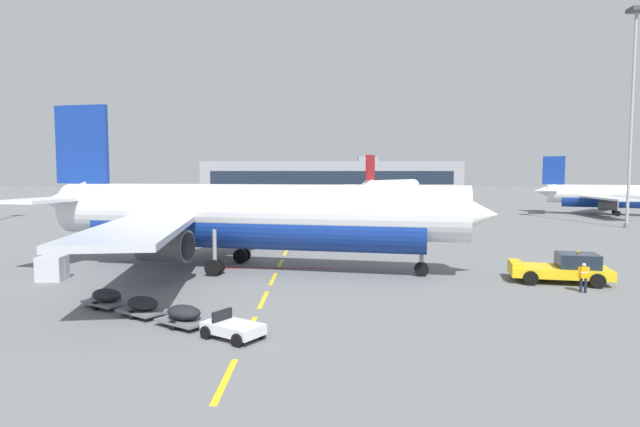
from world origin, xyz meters
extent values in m
plane|color=slate|center=(40.00, 40.00, 0.00)|extent=(400.00, 400.00, 0.00)
cube|color=yellow|center=(18.00, 1.07, 0.00)|extent=(0.24, 4.00, 0.01)
cube|color=yellow|center=(18.00, 6.93, 0.00)|extent=(0.24, 4.00, 0.01)
cube|color=yellow|center=(18.00, 12.45, 0.00)|extent=(0.24, 4.00, 0.01)
cube|color=yellow|center=(18.00, 18.15, 0.00)|extent=(0.24, 4.00, 0.01)
cube|color=yellow|center=(18.00, 23.84, 0.00)|extent=(0.24, 4.00, 0.01)
cube|color=yellow|center=(18.00, 29.79, 0.00)|extent=(0.24, 4.00, 0.01)
cube|color=yellow|center=(18.00, 35.65, 0.00)|extent=(0.24, 4.00, 0.01)
cube|color=yellow|center=(18.00, 41.58, 0.00)|extent=(0.24, 4.00, 0.01)
cube|color=yellow|center=(18.00, 48.10, 0.00)|extent=(0.24, 4.00, 0.01)
cube|color=yellow|center=(18.00, 53.71, 0.00)|extent=(0.24, 4.00, 0.01)
cube|color=yellow|center=(18.00, 60.97, 0.00)|extent=(0.24, 4.00, 0.01)
cube|color=yellow|center=(18.00, 66.72, 0.00)|extent=(0.24, 4.00, 0.01)
cube|color=yellow|center=(18.00, 74.15, 0.00)|extent=(0.24, 4.00, 0.01)
cube|color=yellow|center=(18.00, 79.69, 0.00)|extent=(0.24, 4.00, 0.01)
cube|color=yellow|center=(18.00, 85.67, 0.00)|extent=(0.24, 4.00, 0.01)
cube|color=#B21414|center=(18.00, 22.00, 0.00)|extent=(8.00, 0.40, 0.01)
cylinder|color=white|center=(16.36, 21.48, 4.30)|extent=(30.23, 9.95, 3.80)
cylinder|color=navy|center=(16.36, 21.48, 3.26)|extent=(24.69, 8.49, 3.50)
cone|color=white|center=(31.09, 18.36, 4.30)|extent=(4.20, 4.37, 3.72)
cone|color=white|center=(0.95, 24.74, 4.78)|extent=(4.78, 4.03, 3.23)
cube|color=#192333|center=(30.06, 18.58, 4.97)|extent=(2.16, 3.12, 0.60)
cube|color=navy|center=(2.67, 24.38, 9.20)|extent=(4.38, 1.26, 6.00)
cube|color=white|center=(2.64, 27.65, 5.06)|extent=(4.46, 6.92, 0.24)
cube|color=white|center=(1.32, 21.39, 5.06)|extent=(4.46, 6.92, 0.24)
cube|color=#B7BCC6|center=(14.23, 30.62, 3.83)|extent=(12.92, 17.02, 0.36)
cube|color=#B7BCC6|center=(10.72, 13.99, 3.83)|extent=(6.93, 17.47, 0.36)
cylinder|color=#4C4F54|center=(13.47, 27.71, 2.38)|extent=(3.57, 2.72, 2.10)
cylinder|color=black|center=(15.03, 27.38, 2.38)|extent=(0.49, 1.77, 1.79)
cylinder|color=#4C4F54|center=(11.19, 16.95, 2.38)|extent=(3.57, 2.72, 2.10)
cylinder|color=black|center=(12.75, 16.62, 2.38)|extent=(0.49, 1.77, 1.79)
cylinder|color=gray|center=(28.01, 19.02, 1.83)|extent=(0.28, 0.28, 2.67)
cylinder|color=black|center=(28.01, 19.02, 0.50)|extent=(1.03, 0.48, 0.99)
cylinder|color=gray|center=(14.95, 24.44, 1.86)|extent=(0.28, 0.28, 2.61)
cylinder|color=black|center=(15.02, 24.78, 0.55)|extent=(1.15, 0.57, 1.10)
cylinder|color=black|center=(14.87, 24.10, 0.55)|extent=(1.15, 0.57, 1.10)
cylinder|color=gray|center=(13.87, 19.35, 1.86)|extent=(0.28, 0.28, 2.61)
cylinder|color=black|center=(13.94, 19.69, 0.55)|extent=(1.15, 0.57, 1.10)
cylinder|color=black|center=(13.80, 19.01, 0.55)|extent=(1.15, 0.57, 1.10)
cube|color=yellow|center=(36.52, 17.22, 0.70)|extent=(6.47, 4.06, 0.60)
cube|color=#192333|center=(37.57, 16.98, 1.45)|extent=(2.81, 2.61, 0.90)
cube|color=yellow|center=(33.94, 17.80, 1.12)|extent=(1.24, 2.61, 0.24)
sphere|color=orange|center=(37.57, 16.98, 2.00)|extent=(0.16, 0.16, 0.16)
cylinder|color=black|center=(34.34, 16.28, 0.45)|extent=(0.97, 0.59, 0.90)
cylinder|color=black|center=(34.96, 19.01, 0.45)|extent=(0.97, 0.59, 0.90)
cylinder|color=black|center=(38.08, 15.43, 0.45)|extent=(0.97, 0.59, 0.90)
cylinder|color=black|center=(38.70, 18.16, 0.45)|extent=(0.97, 0.59, 0.90)
cylinder|color=white|center=(36.98, 102.32, 3.74)|extent=(15.87, 24.33, 3.30)
cylinder|color=maroon|center=(36.98, 102.32, 2.83)|extent=(13.22, 19.98, 3.04)
cone|color=white|center=(43.48, 113.66, 3.74)|extent=(4.32, 4.25, 3.24)
cone|color=white|center=(30.17, 90.44, 4.15)|extent=(4.25, 4.56, 2.81)
cube|color=#192333|center=(43.03, 112.87, 4.31)|extent=(2.84, 2.44, 0.52)
cube|color=maroon|center=(30.93, 91.76, 7.99)|extent=(2.17, 3.47, 5.21)
cube|color=white|center=(28.21, 92.62, 4.40)|extent=(6.21, 5.18, 0.21)
cube|color=white|center=(33.03, 89.85, 4.40)|extent=(6.21, 5.18, 0.21)
cube|color=#B7BCC6|center=(28.85, 102.99, 3.32)|extent=(12.82, 13.90, 0.31)
cube|color=#B7BCC6|center=(41.67, 95.65, 3.32)|extent=(15.29, 6.80, 0.31)
cylinder|color=#4C4F54|center=(31.05, 101.58, 2.06)|extent=(2.97, 3.32, 1.82)
cylinder|color=black|center=(31.74, 102.79, 2.06)|extent=(1.40, 0.86, 1.55)
cylinder|color=#4C4F54|center=(39.34, 96.83, 2.06)|extent=(2.97, 3.32, 1.82)
cylinder|color=black|center=(40.03, 98.04, 2.06)|extent=(1.40, 0.86, 1.55)
cylinder|color=gray|center=(42.12, 111.29, 1.59)|extent=(0.24, 0.24, 2.32)
cylinder|color=black|center=(42.12, 111.29, 0.43)|extent=(0.64, 0.87, 0.86)
cylinder|color=gray|center=(34.15, 101.93, 1.61)|extent=(0.24, 0.24, 2.27)
cylinder|color=black|center=(33.89, 102.08, 0.48)|extent=(0.74, 0.98, 0.96)
cylinder|color=black|center=(34.41, 101.78, 0.48)|extent=(0.74, 0.98, 0.96)
cylinder|color=gray|center=(38.07, 99.69, 1.61)|extent=(0.24, 0.24, 2.27)
cylinder|color=black|center=(37.81, 99.84, 0.48)|extent=(0.74, 0.98, 0.96)
cylinder|color=black|center=(38.33, 99.53, 0.48)|extent=(0.74, 0.98, 0.96)
cylinder|color=white|center=(71.09, 69.64, 3.45)|extent=(23.37, 12.44, 3.05)
cylinder|color=navy|center=(71.09, 69.64, 2.61)|extent=(19.15, 10.42, 2.81)
cone|color=white|center=(59.50, 74.69, 3.83)|extent=(4.13, 3.72, 2.59)
cube|color=navy|center=(60.79, 74.13, 7.38)|extent=(3.35, 1.68, 4.82)
cube|color=white|center=(61.30, 76.71, 4.06)|extent=(4.41, 5.73, 0.19)
cube|color=white|center=(59.25, 72.00, 4.06)|extent=(4.41, 5.73, 0.19)
cube|color=#B7BCC6|center=(70.89, 77.17, 3.07)|extent=(12.10, 12.63, 0.29)
cube|color=#B7BCC6|center=(65.44, 64.66, 3.07)|extent=(4.85, 13.89, 0.29)
cylinder|color=#4C4F54|center=(69.81, 75.01, 1.91)|extent=(3.03, 2.57, 1.69)
cylinder|color=black|center=(70.99, 74.50, 1.91)|extent=(0.66, 1.35, 1.43)
cylinder|color=#4C4F54|center=(66.29, 66.92, 1.91)|extent=(3.03, 2.57, 1.69)
cylinder|color=black|center=(67.47, 66.41, 1.91)|extent=(0.66, 1.35, 1.43)
cylinder|color=gray|center=(70.45, 72.20, 1.49)|extent=(0.22, 0.22, 2.09)
cylinder|color=black|center=(70.56, 72.45, 0.44)|extent=(0.92, 0.61, 0.88)
cylinder|color=black|center=(70.34, 71.94, 0.44)|extent=(0.92, 0.61, 0.88)
cylinder|color=gray|center=(68.78, 68.37, 1.49)|extent=(0.22, 0.22, 2.09)
cylinder|color=black|center=(68.89, 68.63, 0.44)|extent=(0.92, 0.61, 0.88)
cylinder|color=black|center=(68.67, 68.11, 0.44)|extent=(0.92, 0.61, 0.88)
cube|color=silver|center=(17.50, 5.56, 0.46)|extent=(2.94, 2.62, 0.44)
cube|color=black|center=(16.96, 5.93, 0.86)|extent=(0.73, 0.99, 0.56)
cylinder|color=black|center=(18.65, 5.63, 0.28)|extent=(0.56, 0.46, 0.56)
cylinder|color=black|center=(17.86, 4.47, 0.28)|extent=(0.56, 0.46, 0.56)
cylinder|color=black|center=(17.14, 6.65, 0.28)|extent=(0.56, 0.46, 0.56)
cylinder|color=black|center=(16.36, 5.49, 0.28)|extent=(0.56, 0.46, 0.56)
cube|color=slate|center=(14.94, 7.30, 0.28)|extent=(2.83, 2.59, 0.12)
ellipsoid|color=black|center=(14.94, 7.30, 0.66)|extent=(2.18, 2.02, 0.64)
cylinder|color=black|center=(15.32, 7.86, 0.22)|extent=(0.44, 0.36, 0.44)
cylinder|color=black|center=(14.56, 6.75, 0.22)|extent=(0.44, 0.36, 0.44)
cube|color=slate|center=(12.46, 8.99, 0.28)|extent=(2.83, 2.59, 0.12)
ellipsoid|color=black|center=(12.46, 8.99, 0.66)|extent=(2.18, 2.02, 0.64)
cylinder|color=black|center=(12.84, 9.55, 0.22)|extent=(0.44, 0.36, 0.44)
cylinder|color=black|center=(12.08, 8.43, 0.22)|extent=(0.44, 0.36, 0.44)
cube|color=slate|center=(9.98, 10.68, 0.28)|extent=(2.83, 2.59, 0.12)
ellipsoid|color=black|center=(9.98, 10.68, 0.66)|extent=(2.18, 2.02, 0.64)
cylinder|color=black|center=(10.36, 11.24, 0.22)|extent=(0.44, 0.36, 0.44)
cylinder|color=black|center=(9.60, 10.12, 0.22)|extent=(0.44, 0.36, 0.44)
cylinder|color=#191E38|center=(36.53, 14.32, 0.43)|extent=(0.16, 0.16, 0.87)
cylinder|color=#191E38|center=(36.74, 14.20, 0.43)|extent=(0.16, 0.16, 0.87)
cube|color=orange|center=(36.64, 14.26, 1.19)|extent=(0.54, 0.32, 0.65)
cube|color=silver|center=(36.64, 14.26, 1.23)|extent=(0.55, 0.33, 0.06)
sphere|color=beige|center=(36.64, 14.26, 1.64)|extent=(0.24, 0.24, 0.24)
cylinder|color=orange|center=(36.33, 14.23, 1.23)|extent=(0.09, 0.09, 0.59)
cylinder|color=orange|center=(36.94, 14.28, 1.23)|extent=(0.09, 0.09, 0.59)
cube|color=#B7BCC6|center=(3.56, 17.59, 0.80)|extent=(1.66, 1.62, 1.60)
cube|color=silver|center=(3.56, 17.59, 0.80)|extent=(1.62, 0.11, 1.36)
cylinder|color=slate|center=(59.96, 50.44, 0.30)|extent=(0.70, 0.70, 0.60)
cylinder|color=#9EA0A5|center=(59.96, 50.44, 13.41)|extent=(0.36, 0.36, 26.82)
cube|color=#3F3F44|center=(59.96, 50.44, 27.07)|extent=(1.80, 1.80, 0.50)
cube|color=gray|center=(23.66, 145.02, 5.08)|extent=(74.61, 26.29, 10.15)
cube|color=#192333|center=(23.66, 131.81, 5.58)|extent=(68.64, 0.12, 3.66)
cube|color=gray|center=(34.85, 145.02, 10.95)|extent=(6.00, 5.00, 1.60)
camera|label=1|loc=(21.35, -16.27, 7.07)|focal=29.47mm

